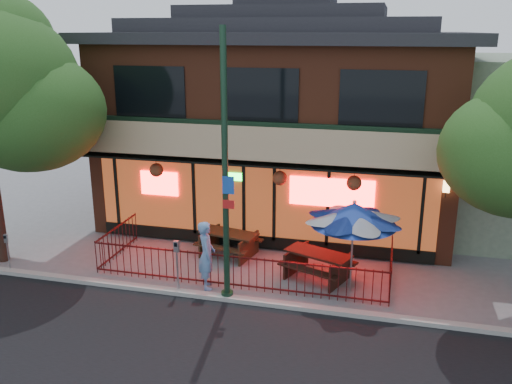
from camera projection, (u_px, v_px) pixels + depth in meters
The scene contains 11 objects.
ground at pixel (232, 292), 14.84m from camera, with size 80.00×80.00×0.00m, color gray.
curb at pixel (226, 298), 14.36m from camera, with size 80.00×0.25×0.12m, color #999993.
restaurant_building at pixel (284, 107), 20.26m from camera, with size 12.96×9.49×8.05m.
patio_fence at pixel (236, 263), 15.13m from camera, with size 8.44×2.62×1.00m.
street_light at pixel (225, 185), 13.56m from camera, with size 0.43×0.32×7.00m.
picnic_table_left at pixel (229, 240), 17.11m from camera, with size 2.06×1.73×0.77m.
picnic_table_right at pixel (318, 261), 15.51m from camera, with size 2.26×2.01×0.80m.
patio_umbrella at pixel (354, 214), 14.25m from camera, with size 2.29×2.29×2.62m.
pedestrian at pixel (207, 255), 14.83m from camera, with size 0.71×0.46×1.94m, color #628DC5.
parking_meter_near at pixel (177, 258), 14.50m from camera, with size 0.13×0.12×1.51m.
parking_meter_far at pixel (7, 247), 15.81m from camera, with size 0.13×0.12×1.19m.
Camera 1 is at (3.93, -12.86, 6.89)m, focal length 38.00 mm.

